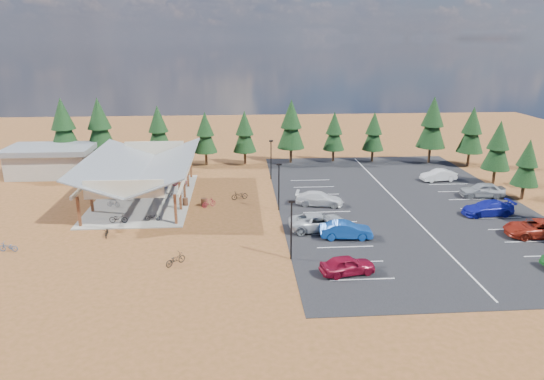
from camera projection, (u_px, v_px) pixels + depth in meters
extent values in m
plane|color=brown|center=(232.00, 218.00, 49.33)|extent=(140.00, 140.00, 0.00)
cube|color=black|center=(400.00, 204.00, 53.43)|extent=(27.00, 44.00, 0.04)
cube|color=gray|center=(144.00, 198.00, 55.30)|extent=(10.60, 18.60, 0.10)
cube|color=#582F19|center=(79.00, 211.00, 46.53)|extent=(0.25, 0.25, 3.00)
cube|color=#582F19|center=(91.00, 198.00, 50.53)|extent=(0.25, 0.25, 3.00)
cube|color=#582F19|center=(102.00, 186.00, 54.53)|extent=(0.25, 0.25, 3.00)
cube|color=#582F19|center=(111.00, 176.00, 58.53)|extent=(0.25, 0.25, 3.00)
cube|color=#582F19|center=(119.00, 167.00, 62.52)|extent=(0.25, 0.25, 3.00)
cube|color=#582F19|center=(175.00, 209.00, 47.15)|extent=(0.25, 0.25, 3.00)
cube|color=#582F19|center=(180.00, 196.00, 51.15)|extent=(0.25, 0.25, 3.00)
cube|color=#582F19|center=(184.00, 184.00, 55.15)|extent=(0.25, 0.25, 3.00)
cube|color=#582F19|center=(188.00, 175.00, 59.15)|extent=(0.25, 0.25, 3.00)
cube|color=#582F19|center=(191.00, 166.00, 63.15)|extent=(0.25, 0.25, 3.00)
cube|color=beige|center=(97.00, 173.00, 54.05)|extent=(0.22, 18.00, 0.35)
cube|color=beige|center=(187.00, 172.00, 54.73)|extent=(0.22, 18.00, 0.35)
cube|color=slate|center=(115.00, 165.00, 53.93)|extent=(5.85, 19.40, 2.13)
cube|color=slate|center=(168.00, 164.00, 54.32)|extent=(5.85, 19.40, 2.13)
cube|color=beige|center=(124.00, 189.00, 45.58)|extent=(7.50, 0.15, 1.80)
cube|color=beige|center=(155.00, 148.00, 62.72)|extent=(7.50, 0.15, 1.80)
cube|color=#ADA593|center=(52.00, 164.00, 64.36)|extent=(10.00, 6.00, 3.20)
cube|color=slate|center=(50.00, 149.00, 63.78)|extent=(11.00, 7.00, 0.70)
cylinder|color=black|center=(291.00, 231.00, 39.40)|extent=(0.14, 0.14, 5.00)
cube|color=black|center=(292.00, 201.00, 38.64)|extent=(0.50, 0.25, 0.18)
cylinder|color=black|center=(279.00, 188.00, 50.82)|extent=(0.14, 0.14, 5.00)
cube|color=black|center=(279.00, 164.00, 50.06)|extent=(0.50, 0.25, 0.18)
cylinder|color=black|center=(271.00, 160.00, 62.25)|extent=(0.14, 0.14, 5.00)
cube|color=black|center=(271.00, 141.00, 61.49)|extent=(0.50, 0.25, 0.18)
cylinder|color=#4D2D1B|center=(185.00, 202.00, 52.76)|extent=(0.60, 0.60, 0.90)
cylinder|color=#4D2D1B|center=(204.00, 202.00, 52.69)|extent=(0.60, 0.60, 0.90)
cylinder|color=#382314|center=(68.00, 159.00, 68.25)|extent=(0.36, 0.36, 2.40)
cone|color=black|center=(64.00, 131.00, 67.03)|extent=(4.22, 4.22, 5.76)
cone|color=black|center=(62.00, 113.00, 66.32)|extent=(3.26, 3.26, 4.32)
cylinder|color=#382314|center=(103.00, 159.00, 68.69)|extent=(0.36, 0.36, 2.39)
cone|color=black|center=(100.00, 130.00, 67.48)|extent=(4.21, 4.21, 5.74)
cone|color=black|center=(98.00, 113.00, 66.77)|extent=(3.25, 3.25, 4.31)
cylinder|color=#382314|center=(160.00, 157.00, 70.19)|extent=(0.36, 0.36, 2.08)
cone|color=black|center=(159.00, 133.00, 69.14)|extent=(3.66, 3.66, 4.99)
cone|color=black|center=(158.00, 119.00, 68.52)|extent=(2.83, 2.83, 3.74)
cylinder|color=#382314|center=(206.00, 158.00, 69.94)|extent=(0.36, 0.36, 1.87)
cone|color=black|center=(205.00, 137.00, 68.99)|extent=(3.29, 3.29, 4.49)
cone|color=black|center=(205.00, 124.00, 68.44)|extent=(2.54, 2.54, 3.37)
cylinder|color=#382314|center=(245.00, 158.00, 70.22)|extent=(0.36, 0.36, 1.90)
cone|color=black|center=(245.00, 136.00, 69.25)|extent=(3.34, 3.34, 4.55)
cone|color=black|center=(244.00, 123.00, 68.69)|extent=(2.58, 2.58, 3.41)
cylinder|color=#382314|center=(291.00, 155.00, 70.99)|extent=(0.36, 0.36, 2.26)
cone|color=black|center=(291.00, 129.00, 69.84)|extent=(3.98, 3.98, 5.43)
cone|color=black|center=(291.00, 114.00, 69.17)|extent=(3.07, 3.07, 4.07)
cylinder|color=#382314|center=(333.00, 155.00, 71.87)|extent=(0.36, 0.36, 1.81)
cone|color=black|center=(334.00, 135.00, 70.95)|extent=(3.18, 3.18, 4.33)
cone|color=black|center=(334.00, 123.00, 70.42)|extent=(2.46, 2.46, 3.25)
cylinder|color=#382314|center=(372.00, 156.00, 71.73)|extent=(0.36, 0.36, 1.81)
cone|color=black|center=(374.00, 135.00, 70.82)|extent=(3.18, 3.18, 4.34)
cone|color=black|center=(374.00, 123.00, 70.28)|extent=(2.46, 2.46, 3.25)
cylinder|color=#382314|center=(429.00, 155.00, 71.04)|extent=(0.36, 0.36, 2.37)
cone|color=black|center=(432.00, 128.00, 69.84)|extent=(4.17, 4.17, 5.68)
cone|color=black|center=(434.00, 111.00, 69.13)|extent=(3.22, 3.22, 4.26)
cylinder|color=#382314|center=(522.00, 192.00, 54.94)|extent=(0.36, 0.36, 1.69)
cone|color=black|center=(526.00, 167.00, 54.08)|extent=(2.97, 2.97, 4.06)
cone|color=black|center=(529.00, 153.00, 53.58)|extent=(2.30, 2.30, 3.04)
cylinder|color=#382314|center=(494.00, 176.00, 60.69)|extent=(0.36, 0.36, 1.95)
cone|color=black|center=(497.00, 150.00, 59.69)|extent=(3.44, 3.44, 4.69)
cone|color=black|center=(500.00, 135.00, 59.11)|extent=(2.66, 2.66, 3.52)
cylinder|color=#382314|center=(468.00, 159.00, 69.15)|extent=(0.36, 0.36, 2.07)
cone|color=black|center=(471.00, 135.00, 68.10)|extent=(3.65, 3.65, 4.97)
cone|color=black|center=(473.00, 120.00, 67.48)|extent=(2.82, 2.82, 3.73)
imported|color=black|center=(118.00, 218.00, 47.64)|extent=(1.86, 0.78, 0.95)
imported|color=gray|center=(113.00, 203.00, 52.14)|extent=(1.59, 0.88, 0.92)
imported|color=#272997|center=(122.00, 187.00, 57.80)|extent=(1.99, 1.16, 0.99)
imported|color=maroon|center=(145.00, 177.00, 61.69)|extent=(1.82, 0.94, 1.05)
imported|color=black|center=(153.00, 217.00, 48.25)|extent=(1.53, 0.58, 0.79)
imported|color=gray|center=(176.00, 194.00, 55.02)|extent=(1.71, 0.68, 1.00)
imported|color=navy|center=(160.00, 185.00, 58.45)|extent=(1.70, 1.01, 0.84)
imported|color=maroon|center=(179.00, 181.00, 59.68)|extent=(1.88, 0.72, 1.10)
imported|color=black|center=(107.00, 232.00, 44.60)|extent=(0.78, 1.68, 0.85)
imported|color=navy|center=(8.00, 247.00, 41.44)|extent=(1.67, 0.76, 0.85)
imported|color=black|center=(175.00, 259.00, 38.97)|extent=(1.81, 1.78, 0.99)
imported|color=maroon|center=(209.00, 203.00, 52.40)|extent=(1.65, 1.33, 1.00)
imported|color=black|center=(240.00, 195.00, 54.90)|extent=(2.02, 1.24, 1.00)
imported|color=maroon|center=(347.00, 265.00, 37.34)|extent=(4.55, 2.51, 1.46)
imported|color=navy|center=(346.00, 230.00, 44.05)|extent=(4.82, 1.97, 1.55)
imported|color=#ABB0B4|center=(319.00, 222.00, 45.94)|extent=(5.97, 3.15, 1.60)
imported|color=silver|center=(319.00, 199.00, 52.82)|extent=(5.46, 3.10, 1.49)
imported|color=maroon|center=(536.00, 228.00, 44.44)|extent=(5.78, 2.85, 1.58)
imported|color=#131997|center=(488.00, 208.00, 49.81)|extent=(5.34, 2.40, 1.52)
imported|color=#92969A|center=(482.00, 190.00, 55.55)|extent=(5.09, 2.45, 1.68)
imported|color=silver|center=(438.00, 175.00, 61.88)|extent=(4.64, 2.10, 1.48)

